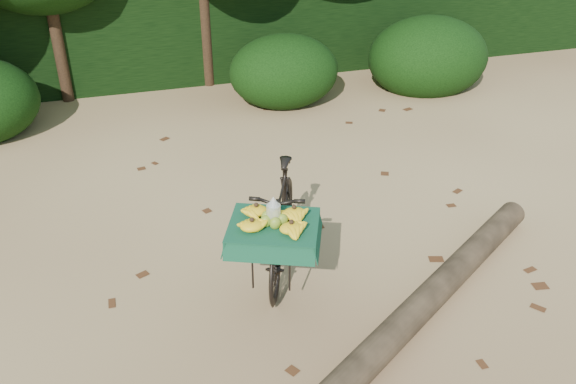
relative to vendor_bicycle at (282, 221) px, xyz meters
name	(u,v)px	position (x,y,z in m)	size (l,w,h in m)	color
ground	(262,277)	(-0.23, -0.11, -0.53)	(80.00, 80.00, 0.00)	tan
vendor_bicycle	(282,221)	(0.00, 0.00, 0.00)	(1.25, 1.86, 1.04)	black
fallen_log	(433,294)	(1.11, -0.95, -0.40)	(0.26, 0.26, 3.58)	brown
hedge_backdrop	(168,22)	(-0.23, 6.19, 0.37)	(26.00, 1.80, 1.80)	black
bush_clumps	(221,81)	(0.27, 4.19, -0.08)	(8.80, 1.70, 0.90)	black
leaf_litter	(246,240)	(-0.23, 0.54, -0.52)	(7.00, 7.30, 0.01)	#482713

